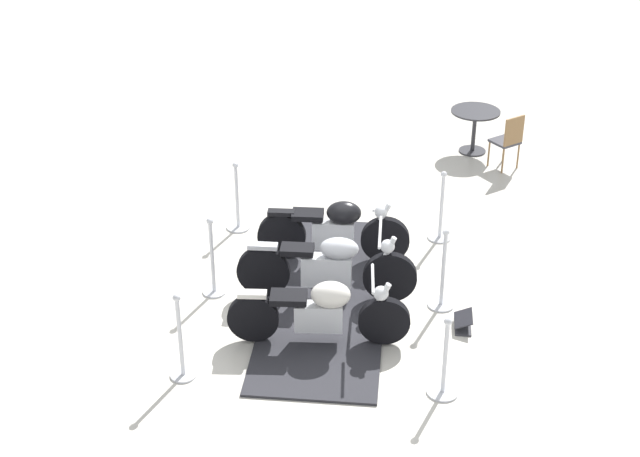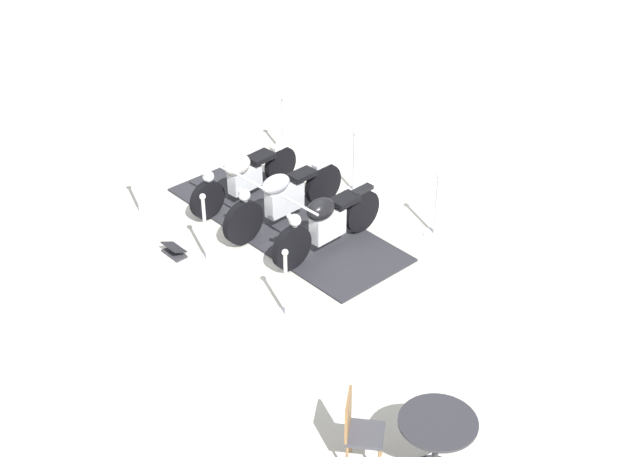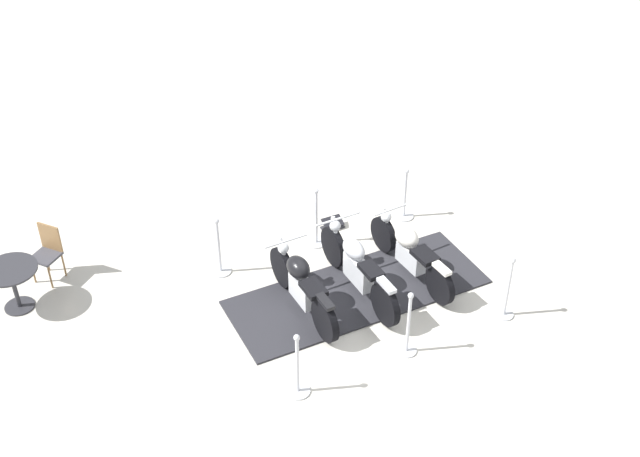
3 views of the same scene
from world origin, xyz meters
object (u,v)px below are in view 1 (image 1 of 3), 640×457
(stanchion_right_rear, at_px, (441,218))
(cafe_table, at_px, (475,121))
(stanchion_left_rear, at_px, (238,208))
(cafe_chair_near_table, at_px, (508,139))
(motorcycle_chrome, at_px, (329,266))
(stanchion_right_front, at_px, (444,372))
(motorcycle_cream, at_px, (322,310))
(stanchion_left_front, at_px, (181,348))
(stanchion_left_mid, at_px, (213,268))
(motorcycle_black, at_px, (336,229))
(stanchion_right_mid, at_px, (442,282))
(info_placard, at_px, (463,323))

(stanchion_right_rear, height_order, cafe_table, stanchion_right_rear)
(stanchion_left_rear, height_order, cafe_chair_near_table, stanchion_left_rear)
(motorcycle_chrome, distance_m, stanchion_right_rear, 2.27)
(stanchion_right_front, distance_m, cafe_chair_near_table, 6.10)
(stanchion_right_rear, bearing_deg, motorcycle_cream, 86.58)
(stanchion_right_rear, xyz_separation_m, stanchion_left_rear, (2.69, 1.22, -0.00))
(stanchion_left_front, relative_size, cafe_table, 1.33)
(cafe_chair_near_table, bearing_deg, stanchion_left_rear, 82.14)
(stanchion_right_rear, relative_size, stanchion_left_mid, 0.96)
(stanchion_left_rear, distance_m, cafe_chair_near_table, 4.77)
(stanchion_right_rear, bearing_deg, cafe_table, -76.43)
(motorcycle_chrome, bearing_deg, stanchion_right_front, -51.78)
(stanchion_left_front, height_order, cafe_chair_near_table, stanchion_left_front)
(cafe_chair_near_table, bearing_deg, motorcycle_cream, 114.63)
(motorcycle_black, height_order, stanchion_right_rear, stanchion_right_rear)
(stanchion_right_mid, bearing_deg, stanchion_right_front, 114.41)
(stanchion_right_front, relative_size, stanchion_left_rear, 0.95)
(stanchion_right_front, xyz_separation_m, stanchion_left_mid, (3.41, -0.38, 0.09))
(stanchion_right_front, distance_m, info_placard, 1.35)
(stanchion_left_front, bearing_deg, stanchion_right_front, -155.59)
(stanchion_left_front, xyz_separation_m, stanchion_left_mid, (0.73, -1.60, -0.00))
(info_placard, bearing_deg, motorcycle_cream, -73.37)
(stanchion_left_front, distance_m, stanchion_left_mid, 1.76)
(info_placard, bearing_deg, cafe_table, 176.45)
(motorcycle_black, relative_size, stanchion_left_mid, 1.73)
(motorcycle_cream, distance_m, stanchion_left_front, 1.71)
(stanchion_right_mid, distance_m, stanchion_right_front, 1.76)
(motorcycle_cream, bearing_deg, stanchion_left_front, -156.19)
(motorcycle_chrome, xyz_separation_m, motorcycle_black, (0.40, -0.88, 0.00))
(stanchion_left_front, distance_m, stanchion_right_mid, 3.43)
(stanchion_right_mid, relative_size, stanchion_left_mid, 1.01)
(motorcycle_chrome, bearing_deg, stanchion_right_rear, 49.57)
(motorcycle_black, bearing_deg, stanchion_right_front, -63.75)
(stanchion_left_front, xyz_separation_m, stanchion_right_mid, (-1.96, -2.82, -0.04))
(cafe_chair_near_table, bearing_deg, stanchion_left_mid, 96.93)
(stanchion_left_front, bearing_deg, motorcycle_chrome, -106.34)
(stanchion_right_rear, height_order, stanchion_right_front, stanchion_right_rear)
(cafe_table, relative_size, cafe_chair_near_table, 0.88)
(motorcycle_chrome, relative_size, stanchion_left_mid, 1.91)
(motorcycle_black, distance_m, cafe_table, 4.41)
(stanchion_right_rear, distance_m, info_placard, 2.24)
(motorcycle_black, bearing_deg, stanchion_left_rear, 150.72)
(stanchion_right_front, bearing_deg, stanchion_left_rear, -25.54)
(motorcycle_cream, xyz_separation_m, motorcycle_black, (0.80, -1.75, 0.03))
(motorcycle_chrome, xyz_separation_m, stanchion_left_rear, (2.10, -0.97, -0.18))
(stanchion_left_front, distance_m, info_placard, 3.49)
(stanchion_right_front, relative_size, stanchion_left_mid, 0.91)
(stanchion_right_rear, relative_size, cafe_chair_near_table, 1.12)
(stanchion_right_rear, bearing_deg, info_placard, 121.29)
(motorcycle_black, xyz_separation_m, cafe_chair_near_table, (-0.98, -4.03, 0.04))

